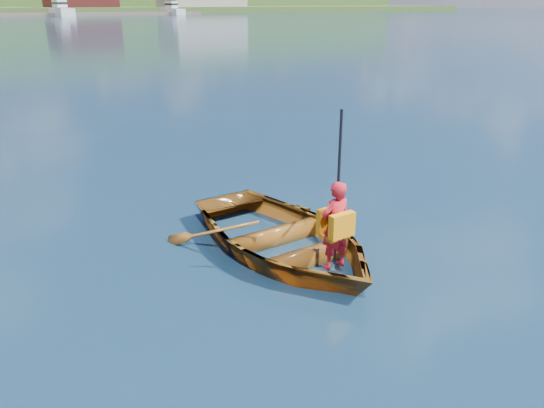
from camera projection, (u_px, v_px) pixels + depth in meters
ground at (294, 282)px, 6.42m from camera, size 600.00×600.00×0.00m
rowboat at (282, 237)px, 7.16m from camera, size 2.50×3.46×0.71m
child_paddler at (335, 225)px, 6.37m from camera, size 0.41×0.34×1.92m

